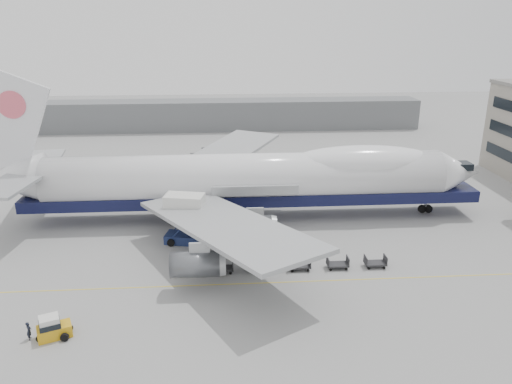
{
  "coord_description": "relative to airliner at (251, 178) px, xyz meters",
  "views": [
    {
      "loc": [
        -3.2,
        -50.96,
        25.57
      ],
      "look_at": [
        0.92,
        6.0,
        5.71
      ],
      "focal_mm": 35.0,
      "sensor_mm": 36.0,
      "label": 1
    }
  ],
  "objects": [
    {
      "name": "traffic_cone",
      "position": [
        -19.41,
        -23.25,
        -5.35
      ],
      "size": [
        0.39,
        0.39,
        0.57
      ],
      "rotation": [
        0.0,
        0.0,
        -0.3
      ],
      "color": "orange",
      "rests_on": "ground"
    },
    {
      "name": "apron_line",
      "position": [
        -0.64,
        -18.0,
        -5.62
      ],
      "size": [
        60.0,
        0.15,
        0.01
      ],
      "primitive_type": "cube",
      "color": "gold",
      "rests_on": "ground"
    },
    {
      "name": "hangar",
      "position": [
        -10.64,
        58.0,
        -2.12
      ],
      "size": [
        110.0,
        8.0,
        7.0
      ],
      "primitive_type": "cube",
      "color": "slate",
      "rests_on": "ground"
    },
    {
      "name": "dolly_5",
      "position": [
        12.6,
        -15.37,
        -5.09
      ],
      "size": [
        2.3,
        1.35,
        1.3
      ],
      "color": "#2D2D30",
      "rests_on": "ground"
    },
    {
      "name": "airliner",
      "position": [
        0.0,
        0.0,
        0.0
      ],
      "size": [
        67.0,
        55.3,
        19.98
      ],
      "color": "white",
      "rests_on": "ground"
    },
    {
      "name": "ground_worker",
      "position": [
        -20.29,
        -26.02,
        -4.8
      ],
      "size": [
        0.51,
        0.67,
        1.66
      ],
      "primitive_type": "imported",
      "rotation": [
        0.0,
        0.0,
        1.78
      ],
      "color": "black",
      "rests_on": "ground"
    },
    {
      "name": "baggage_tug",
      "position": [
        -18.4,
        -25.87,
        -4.73
      ],
      "size": [
        3.1,
        2.4,
        2.01
      ],
      "rotation": [
        0.0,
        0.0,
        0.39
      ],
      "color": "gold",
      "rests_on": "ground"
    },
    {
      "name": "dolly_4",
      "position": [
        8.45,
        -15.37,
        -5.09
      ],
      "size": [
        2.3,
        1.35,
        1.3
      ],
      "color": "#2D2D30",
      "rests_on": "ground"
    },
    {
      "name": "dolly_0",
      "position": [
        -8.14,
        -15.37,
        -5.09
      ],
      "size": [
        2.3,
        1.35,
        1.3
      ],
      "color": "#2D2D30",
      "rests_on": "ground"
    },
    {
      "name": "dolly_1",
      "position": [
        -4.0,
        -15.37,
        -5.09
      ],
      "size": [
        2.3,
        1.35,
        1.3
      ],
      "color": "#2D2D30",
      "rests_on": "ground"
    },
    {
      "name": "dolly_3",
      "position": [
        4.3,
        -15.37,
        -5.09
      ],
      "size": [
        2.3,
        1.35,
        1.3
      ],
      "color": "#2D2D30",
      "rests_on": "ground"
    },
    {
      "name": "dolly_2",
      "position": [
        0.15,
        -15.37,
        -5.09
      ],
      "size": [
        2.3,
        1.35,
        1.3
      ],
      "color": "#2D2D30",
      "rests_on": "ground"
    },
    {
      "name": "ground",
      "position": [
        -0.64,
        -12.0,
        -5.62
      ],
      "size": [
        260.0,
        260.0,
        0.0
      ],
      "primitive_type": "plane",
      "color": "gray",
      "rests_on": "ground"
    },
    {
      "name": "catering_truck",
      "position": [
        -8.29,
        -7.48,
        -2.19
      ],
      "size": [
        5.31,
        4.13,
        6.08
      ],
      "rotation": [
        0.0,
        0.0,
        -0.21
      ],
      "color": "navy",
      "rests_on": "ground"
    }
  ]
}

